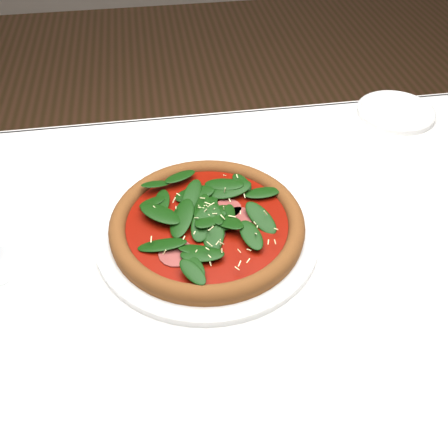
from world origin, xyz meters
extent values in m
cube|color=silver|center=(0.00, 0.00, 0.73)|extent=(1.20, 0.80, 0.04)
cylinder|color=#472C1C|center=(0.54, 0.34, 0.35)|extent=(0.06, 0.06, 0.71)
cube|color=silver|center=(0.00, 0.40, 0.64)|extent=(1.20, 0.01, 0.22)
cylinder|color=silver|center=(-0.04, 0.06, 0.76)|extent=(0.34, 0.34, 0.01)
torus|color=silver|center=(-0.04, 0.06, 0.76)|extent=(0.34, 0.34, 0.01)
cylinder|color=brown|center=(-0.04, 0.06, 0.77)|extent=(0.32, 0.32, 0.01)
torus|color=#B16229|center=(-0.04, 0.06, 0.77)|extent=(0.33, 0.33, 0.03)
cylinder|color=#850A04|center=(-0.04, 0.06, 0.77)|extent=(0.27, 0.27, 0.00)
cylinder|color=brown|center=(-0.04, 0.06, 0.78)|extent=(0.24, 0.24, 0.00)
ellipsoid|color=#123509|center=(-0.04, 0.06, 0.79)|extent=(0.26, 0.26, 0.02)
cylinder|color=#F7EDA1|center=(-0.04, 0.06, 0.79)|extent=(0.24, 0.24, 0.00)
cylinder|color=silver|center=(0.39, 0.34, 0.76)|extent=(0.16, 0.16, 0.01)
torus|color=silver|center=(0.39, 0.34, 0.76)|extent=(0.16, 0.16, 0.01)
camera|label=1|loc=(-0.10, -0.48, 1.30)|focal=40.00mm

